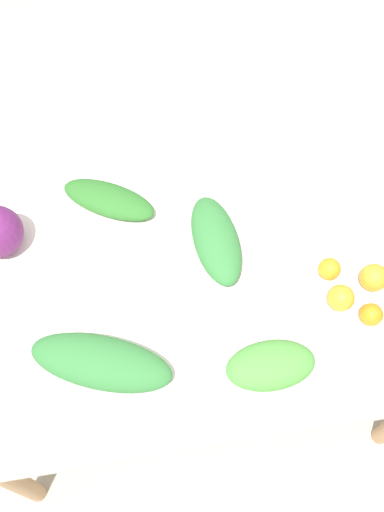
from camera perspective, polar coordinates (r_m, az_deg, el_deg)
ground_plane at (r=2.36m, az=-0.00°, el=-8.53°), size 8.00×8.00×0.00m
dining_table at (r=1.79m, az=-0.00°, el=-1.50°), size 1.40×1.09×0.70m
greens_bunch_chard at (r=1.70m, az=2.41°, el=1.61°), size 0.16×0.32×0.08m
greens_bunch_scallion at (r=1.56m, az=7.87°, el=-10.78°), size 0.25×0.14×0.08m
greens_bunch_beet_tops at (r=1.81m, az=-8.34°, el=5.60°), size 0.32×0.26×0.06m
greens_bunch_kale at (r=1.56m, az=-9.09°, el=-10.46°), size 0.42×0.28×0.08m
orange_1 at (r=1.67m, az=14.67°, el=-4.08°), size 0.08×0.08×0.08m
orange_2 at (r=1.72m, az=17.73°, el=-2.06°), size 0.08×0.08×0.08m
orange_4 at (r=1.71m, az=13.59°, el=-1.27°), size 0.07×0.07×0.07m
orange_5 at (r=1.68m, az=17.49°, el=-5.61°), size 0.07×0.07×0.07m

